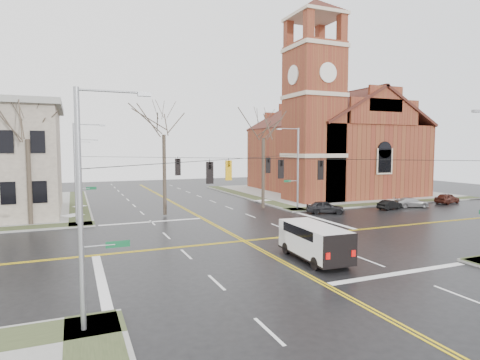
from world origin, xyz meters
name	(u,v)px	position (x,y,z in m)	size (l,w,h in m)	color
ground	(244,241)	(0.00, 0.00, 0.00)	(120.00, 120.00, 0.00)	black
sidewalks	(244,240)	(0.00, 0.00, 0.08)	(80.00, 80.00, 0.17)	gray
road_markings	(244,241)	(0.00, 0.00, 0.01)	(100.00, 100.00, 0.01)	gold
church	(328,138)	(24.76, 24.78, 8.43)	(24.28, 27.48, 27.50)	maroon
signal_pole_ne	(297,166)	(11.32, 11.50, 4.95)	(2.75, 0.22, 9.00)	gray
signal_pole_nw	(77,170)	(-11.32, 11.50, 4.95)	(2.75, 0.22, 9.00)	gray
signal_pole_sw	(85,203)	(-11.32, -11.50, 4.95)	(2.75, 0.22, 9.00)	gray
span_wires	(244,158)	(0.00, 0.00, 6.20)	(23.02, 23.02, 0.03)	black
traffic_signals	(248,169)	(0.00, -0.67, 5.45)	(8.21, 8.26, 1.30)	black
streetlight_north_a	(82,167)	(-10.65, 28.00, 4.47)	(2.30, 0.20, 8.00)	gray
streetlight_north_b	(79,162)	(-10.65, 48.00, 4.47)	(2.30, 0.20, 8.00)	gray
cargo_van	(312,239)	(2.01, -6.15, 1.29)	(2.50, 5.83, 2.17)	white
parked_car_a	(325,207)	(12.94, 8.27, 0.67)	(1.59, 3.96, 1.35)	black
parked_car_b	(390,205)	(21.34, 7.80, 0.53)	(1.13, 3.23, 1.07)	black
parked_car_c	(411,202)	(24.92, 8.10, 0.57)	(1.59, 3.92, 1.14)	#9E9EA0
parked_car_d	(447,198)	(31.53, 8.78, 0.66)	(1.55, 3.85, 1.31)	#431A13
tree_nw_far	(27,133)	(-15.30, 12.75, 8.24)	(4.00, 4.00, 11.38)	#3D3427
tree_nw_near	(164,129)	(-3.14, 13.10, 8.83)	(4.00, 4.00, 12.21)	#3D3427
tree_ne	(263,133)	(8.13, 13.44, 8.60)	(4.00, 4.00, 11.89)	#3D3427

